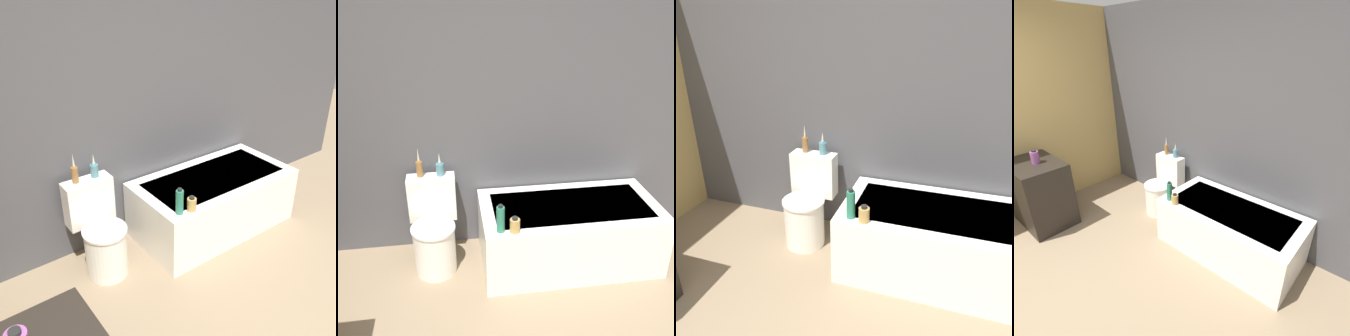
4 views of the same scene
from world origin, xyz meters
TOP-DOWN VIEW (x-y plane):
  - ground_plane at (0.00, 0.00)m, footprint 12.00×12.00m
  - wall_back_tiled at (0.00, 2.29)m, footprint 6.40×0.06m
  - bathtub at (0.81, 1.86)m, footprint 1.48×0.76m
  - toilet at (-0.32, 1.95)m, footprint 0.39×0.51m
  - vanity_counter at (-1.29, 0.75)m, footprint 0.78×0.54m
  - soap_bottle_glass at (-1.25, 0.78)m, footprint 0.09×0.09m
  - vase_gold at (-0.40, 2.13)m, footprint 0.05×0.05m
  - vase_silver at (-0.23, 2.13)m, footprint 0.06×0.06m
  - shampoo_bottle_tall at (0.19, 1.57)m, footprint 0.06×0.06m
  - shampoo_bottle_short at (0.30, 1.54)m, footprint 0.07×0.07m

SIDE VIEW (x-z plane):
  - ground_plane at x=0.00m, z-range 0.00..0.00m
  - bathtub at x=0.81m, z-range 0.00..0.54m
  - toilet at x=-0.32m, z-range -0.05..0.71m
  - vanity_counter at x=-1.29m, z-range 0.00..0.83m
  - shampoo_bottle_short at x=0.30m, z-range 0.53..0.66m
  - shampoo_bottle_tall at x=0.19m, z-range 0.53..0.76m
  - vase_silver at x=-0.23m, z-range 0.73..0.93m
  - vase_gold at x=-0.40m, z-range 0.72..0.97m
  - soap_bottle_glass at x=-1.25m, z-range 0.82..0.99m
  - wall_back_tiled at x=0.00m, z-range 0.00..2.60m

